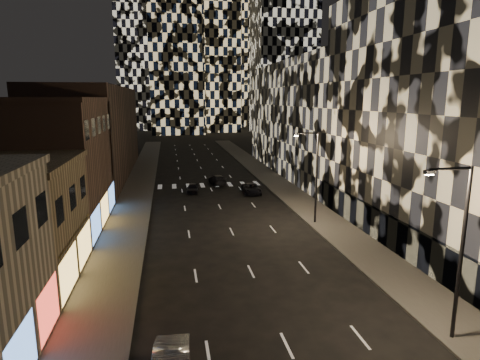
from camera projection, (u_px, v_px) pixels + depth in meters
name	position (u px, v px, depth m)	size (l,w,h in m)	color
sidewalk_left	(138.00, 187.00, 56.22)	(4.00, 120.00, 0.15)	#47443F
sidewalk_right	(276.00, 182.00, 59.66)	(4.00, 120.00, 0.15)	#47443F
curb_left	(153.00, 187.00, 56.58)	(0.20, 120.00, 0.15)	#4C4C47
curb_right	(262.00, 182.00, 59.30)	(0.20, 120.00, 0.15)	#4C4C47
retail_brown	(47.00, 166.00, 37.92)	(10.00, 15.00, 12.00)	brown
retail_filler_left	(95.00, 133.00, 63.28)	(10.00, 40.00, 14.00)	brown
midrise_right	(468.00, 114.00, 34.60)	(16.00, 25.00, 22.00)	#232326
midrise_base	(378.00, 224.00, 35.18)	(0.60, 25.00, 3.00)	#383838
midrise_filler_right	(324.00, 119.00, 66.35)	(16.00, 40.00, 18.00)	#232326
streetlight_near	(458.00, 242.00, 19.74)	(2.55, 0.25, 9.00)	black
streetlight_far	(314.00, 171.00, 39.03)	(2.55, 0.25, 9.00)	black
car_dark_midlane	(193.00, 188.00, 53.18)	(1.44, 3.57, 1.22)	black
car_dark_oncoming	(218.00, 180.00, 58.28)	(1.92, 4.72, 1.37)	black
car_dark_rightlane	(251.00, 189.00, 52.63)	(2.15, 4.65, 1.29)	black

